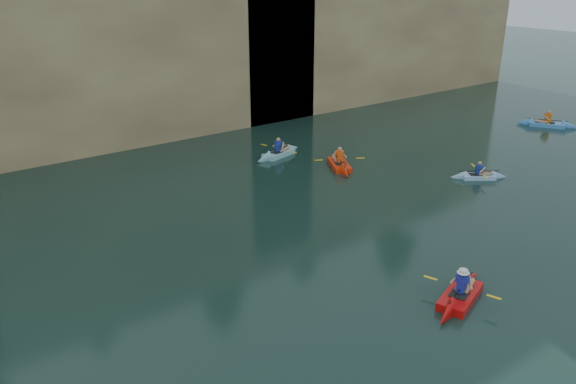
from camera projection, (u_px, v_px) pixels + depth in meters
ground at (410, 362)px, 14.26m from camera, size 160.00×160.00×0.00m
cliff at (49, 26)px, 34.44m from camera, size 70.00×16.00×12.00m
cliff_slab_center at (127, 40)px, 30.12m from camera, size 24.00×2.40×11.40m
cliff_slab_east at (388, 31)px, 41.42m from camera, size 26.00×2.40×9.84m
sea_cave_center at (24, 135)px, 27.86m from camera, size 3.50×1.00×3.20m
sea_cave_east at (259, 88)px, 35.33m from camera, size 5.00×1.00×4.50m
main_kayaker at (460, 295)px, 16.86m from camera, size 3.51×2.24×1.28m
kayaker_ltblue_near at (478, 176)px, 26.61m from camera, size 2.59×2.05×1.06m
kayaker_red_far at (339, 164)px, 28.09m from camera, size 2.37×3.51×1.31m
kayaker_ltblue_mid at (278, 153)px, 29.77m from camera, size 3.38×2.41×1.25m
kayaker_blue_east at (547, 124)px, 35.28m from camera, size 2.66×3.49×1.30m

